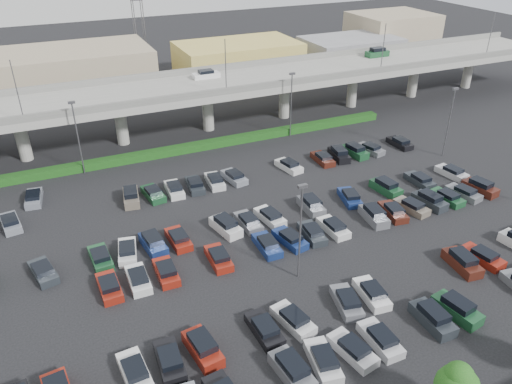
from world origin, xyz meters
TOP-DOWN VIEW (x-y plane):
  - ground at (0.00, 0.00)m, footprint 280.00×280.00m
  - overpass at (-0.18, 32.03)m, footprint 150.00×13.00m
  - hedge at (0.00, 25.00)m, footprint 66.00×1.60m
  - parked_cars at (0.02, -4.30)m, footprint 63.08×41.65m
  - light_poles at (-4.13, 2.00)m, footprint 66.90×48.38m
  - distant_buildings at (12.38, 61.81)m, footprint 138.00×24.00m

SIDE VIEW (x-z plane):
  - ground at x=0.00m, z-range 0.00..0.00m
  - hedge at x=0.00m, z-range 0.00..1.10m
  - parked_cars at x=0.02m, z-range -0.22..1.45m
  - distant_buildings at x=12.38m, z-range -0.76..8.24m
  - light_poles at x=-4.13m, z-range 1.09..11.39m
  - overpass at x=-0.18m, z-range -0.93..14.87m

